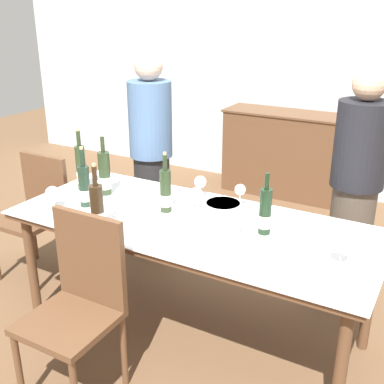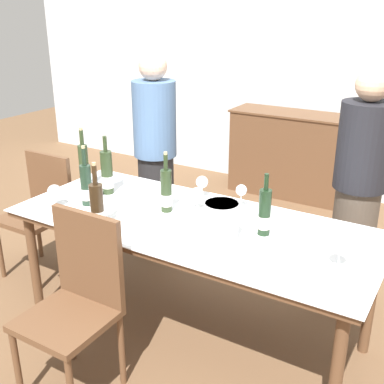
{
  "view_description": "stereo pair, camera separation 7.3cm",
  "coord_description": "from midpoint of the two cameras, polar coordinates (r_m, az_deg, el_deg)",
  "views": [
    {
      "loc": [
        1.23,
        -2.19,
        1.91
      ],
      "look_at": [
        0.0,
        0.0,
        0.93
      ],
      "focal_mm": 45.0,
      "sensor_mm": 36.0,
      "label": 1
    },
    {
      "loc": [
        1.29,
        -2.15,
        1.91
      ],
      "look_at": [
        0.0,
        0.0,
        0.93
      ],
      "focal_mm": 45.0,
      "sensor_mm": 36.0,
      "label": 2
    }
  ],
  "objects": [
    {
      "name": "ground_plane",
      "position": [
        3.15,
        -0.69,
        -15.98
      ],
      "size": [
        12.0,
        12.0,
        0.0
      ],
      "primitive_type": "plane",
      "color": "brown"
    },
    {
      "name": "back_wall",
      "position": [
        5.19,
        15.65,
        14.92
      ],
      "size": [
        8.0,
        0.1,
        2.8
      ],
      "color": "silver",
      "rests_on": "ground_plane"
    },
    {
      "name": "sideboard_cabinet",
      "position": [
        5.16,
        11.36,
        4.36
      ],
      "size": [
        1.46,
        0.46,
        0.88
      ],
      "color": "brown",
      "rests_on": "ground_plane"
    },
    {
      "name": "dining_table",
      "position": [
        2.79,
        -0.75,
        -4.69
      ],
      "size": [
        2.13,
        0.9,
        0.75
      ],
      "color": "brown",
      "rests_on": "ground_plane"
    },
    {
      "name": "ice_bucket",
      "position": [
        2.5,
        2.82,
        -3.42
      ],
      "size": [
        0.19,
        0.19,
        0.21
      ],
      "color": "white",
      "rests_on": "dining_table"
    },
    {
      "name": "wine_bottle_0",
      "position": [
        2.66,
        -11.95,
        -1.98
      ],
      "size": [
        0.08,
        0.08,
        0.39
      ],
      "color": "#332314",
      "rests_on": "dining_table"
    },
    {
      "name": "wine_bottle_1",
      "position": [
        3.29,
        -13.64,
        2.73
      ],
      "size": [
        0.07,
        0.07,
        0.42
      ],
      "color": "#28381E",
      "rests_on": "dining_table"
    },
    {
      "name": "wine_bottle_2",
      "position": [
        2.85,
        -3.89,
        0.02
      ],
      "size": [
        0.07,
        0.07,
        0.37
      ],
      "color": "#28381E",
      "rests_on": "dining_table"
    },
    {
      "name": "wine_bottle_3",
      "position": [
        2.6,
        7.86,
        -2.44
      ],
      "size": [
        0.07,
        0.07,
        0.35
      ],
      "color": "black",
      "rests_on": "dining_table"
    },
    {
      "name": "wine_bottle_4",
      "position": [
        3.01,
        -13.3,
        0.59
      ],
      "size": [
        0.07,
        0.07,
        0.38
      ],
      "color": "#1E3323",
      "rests_on": "dining_table"
    },
    {
      "name": "wine_bottle_5",
      "position": [
        3.17,
        -10.97,
        2.05
      ],
      "size": [
        0.08,
        0.08,
        0.39
      ],
      "color": "#28381E",
      "rests_on": "dining_table"
    },
    {
      "name": "wine_glass_0",
      "position": [
        2.93,
        5.02,
        0.15
      ],
      "size": [
        0.07,
        0.07,
        0.15
      ],
      "color": "white",
      "rests_on": "dining_table"
    },
    {
      "name": "wine_glass_1",
      "position": [
        2.87,
        -0.23,
        -0.27
      ],
      "size": [
        0.07,
        0.07,
        0.14
      ],
      "color": "white",
      "rests_on": "dining_table"
    },
    {
      "name": "wine_glass_2",
      "position": [
        3.07,
        0.31,
        1.12
      ],
      "size": [
        0.08,
        0.08,
        0.14
      ],
      "color": "white",
      "rests_on": "dining_table"
    },
    {
      "name": "wine_glass_3",
      "position": [
        3.03,
        -16.88,
        -0.19
      ],
      "size": [
        0.09,
        0.09,
        0.14
      ],
      "color": "white",
      "rests_on": "dining_table"
    },
    {
      "name": "wine_glass_4",
      "position": [
        2.37,
        16.53,
        -5.86
      ],
      "size": [
        0.09,
        0.09,
        0.16
      ],
      "color": "white",
      "rests_on": "dining_table"
    },
    {
      "name": "chair_near_front",
      "position": [
        2.54,
        -14.04,
        -11.96
      ],
      "size": [
        0.42,
        0.42,
        0.96
      ],
      "color": "brown",
      "rests_on": "ground_plane"
    },
    {
      "name": "chair_left_end",
      "position": [
        3.72,
        -18.5,
        -1.76
      ],
      "size": [
        0.42,
        0.42,
        0.89
      ],
      "color": "brown",
      "rests_on": "ground_plane"
    },
    {
      "name": "person_host",
      "position": [
        3.76,
        -5.4,
        4.09
      ],
      "size": [
        0.33,
        0.33,
        1.6
      ],
      "color": "#262628",
      "rests_on": "ground_plane"
    },
    {
      "name": "person_guest_left",
      "position": [
        3.23,
        18.14,
        -0.13
      ],
      "size": [
        0.33,
        0.33,
        1.58
      ],
      "color": "#51473D",
      "rests_on": "ground_plane"
    }
  ]
}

